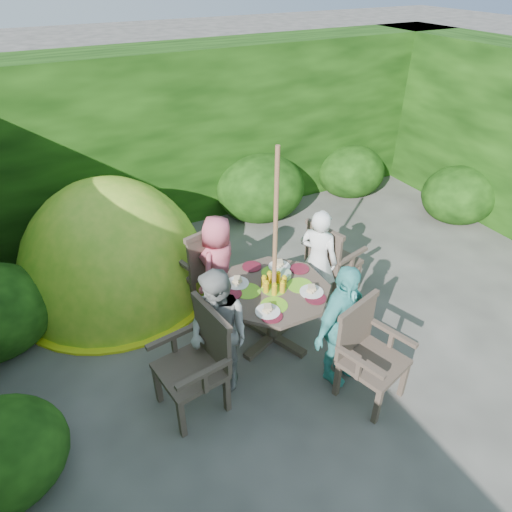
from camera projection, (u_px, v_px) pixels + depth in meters
name	position (u px, v px, depth m)	size (l,w,h in m)	color
ground	(357.00, 356.00, 4.81)	(60.00, 60.00, 0.00)	#43413B
hedge_enclosure	(297.00, 199.00, 5.11)	(9.00, 9.00, 2.50)	black
patio_table	(274.00, 296.00, 4.72)	(1.55, 1.55, 0.83)	#3E3229
parasol_pole	(275.00, 255.00, 4.43)	(0.04, 0.04, 2.20)	brown
garden_chair_right	(330.00, 258.00, 5.46)	(0.62, 0.67, 0.94)	#3E3229
garden_chair_left	(198.00, 360.00, 4.04)	(0.62, 0.68, 1.00)	#3E3229
garden_chair_back	(201.00, 262.00, 5.33)	(0.72, 0.67, 0.99)	#3E3229
garden_chair_front	(367.00, 352.00, 4.17)	(0.69, 0.64, 0.95)	#3E3229
child_right	(318.00, 260.00, 5.19)	(0.46, 0.30, 1.26)	white
child_left	(219.00, 332.00, 4.17)	(0.63, 0.49, 1.30)	gray
child_back	(219.00, 266.00, 5.14)	(0.60, 0.39, 1.22)	#D8596E
child_front	(341.00, 326.00, 4.24)	(0.77, 0.32, 1.31)	#55C6C1
dome_tent	(120.00, 286.00, 5.83)	(2.86, 2.86, 2.85)	#77BC24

